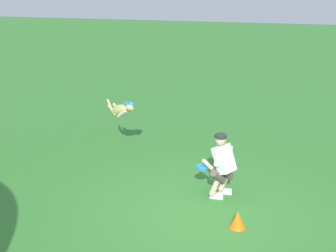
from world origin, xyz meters
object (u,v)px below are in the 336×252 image
dog (121,110)px  training_cone (238,220)px  person (222,164)px  frisbee_held (202,167)px  frisbee_flying (130,103)px

dog → training_cone: dog is taller
person → frisbee_held: (0.38, 0.04, -0.09)m
dog → frisbee_flying: (-0.26, 0.13, 0.21)m
person → frisbee_flying: size_ratio=4.75×
frisbee_held → training_cone: (-0.79, 1.07, -0.45)m
frisbee_held → training_cone: frisbee_held is taller
person → dog: size_ratio=1.47×
dog → frisbee_held: 2.78m
dog → training_cone: 4.14m
dog → frisbee_held: dog is taller
training_cone → person: bearing=-70.2°
frisbee_flying → frisbee_held: bearing=141.7°
dog → frisbee_held: bearing=-1.7°
dog → training_cone: bearing=-7.2°
person → frisbee_flying: 2.81m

